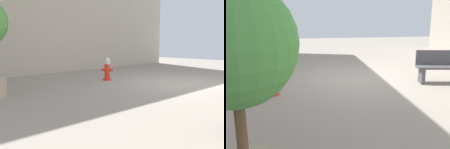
% 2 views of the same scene
% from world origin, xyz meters
% --- Properties ---
extents(ground_plane, '(23.40, 23.40, 0.00)m').
position_xyz_m(ground_plane, '(0.00, 0.00, 0.00)').
color(ground_plane, gray).
extents(fire_hydrant, '(0.39, 0.38, 0.81)m').
position_xyz_m(fire_hydrant, '(2.43, 1.21, 0.40)').
color(fire_hydrant, red).
rests_on(fire_hydrant, ground_plane).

